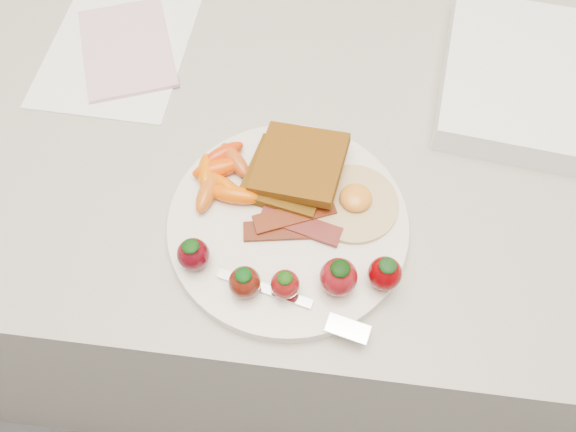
# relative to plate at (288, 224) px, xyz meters

# --- Properties ---
(counter) EXTENTS (2.00, 0.60, 0.90)m
(counter) POSITION_rel_plate_xyz_m (0.00, 0.14, -0.46)
(counter) COLOR gray
(counter) RESTS_ON ground
(plate) EXTENTS (0.27, 0.27, 0.02)m
(plate) POSITION_rel_plate_xyz_m (0.00, 0.00, 0.00)
(plate) COLOR silver
(plate) RESTS_ON counter
(toast_lower) EXTENTS (0.11, 0.11, 0.01)m
(toast_lower) POSITION_rel_plate_xyz_m (-0.01, 0.05, 0.02)
(toast_lower) COLOR #402308
(toast_lower) RESTS_ON plate
(toast_upper) EXTENTS (0.11, 0.11, 0.02)m
(toast_upper) POSITION_rel_plate_xyz_m (0.01, 0.06, 0.03)
(toast_upper) COLOR #452408
(toast_upper) RESTS_ON toast_lower
(fried_egg) EXTENTS (0.13, 0.13, 0.02)m
(fried_egg) POSITION_rel_plate_xyz_m (0.07, 0.03, 0.01)
(fried_egg) COLOR beige
(fried_egg) RESTS_ON plate
(bacon_strips) EXTENTS (0.11, 0.07, 0.01)m
(bacon_strips) POSITION_rel_plate_xyz_m (0.01, -0.01, 0.01)
(bacon_strips) COLOR #3F0C05
(bacon_strips) RESTS_ON plate
(baby_carrots) EXTENTS (0.09, 0.11, 0.02)m
(baby_carrots) POSITION_rel_plate_xyz_m (-0.08, 0.04, 0.02)
(baby_carrots) COLOR #E14300
(baby_carrots) RESTS_ON plate
(strawberries) EXTENTS (0.23, 0.06, 0.05)m
(strawberries) POSITION_rel_plate_xyz_m (0.02, -0.07, 0.03)
(strawberries) COLOR #4B050E
(strawberries) RESTS_ON plate
(fork) EXTENTS (0.17, 0.06, 0.00)m
(fork) POSITION_rel_plate_xyz_m (0.03, -0.10, 0.01)
(fork) COLOR silver
(fork) RESTS_ON plate
(paper_sheet) EXTENTS (0.19, 0.25, 0.00)m
(paper_sheet) POSITION_rel_plate_xyz_m (-0.27, 0.25, -0.01)
(paper_sheet) COLOR white
(paper_sheet) RESTS_ON counter
(notepad) EXTENTS (0.17, 0.20, 0.01)m
(notepad) POSITION_rel_plate_xyz_m (-0.25, 0.25, -0.00)
(notepad) COLOR #DBA6B8
(notepad) RESTS_ON paper_sheet
(appliance) EXTENTS (0.34, 0.29, 0.04)m
(appliance) POSITION_rel_plate_xyz_m (0.33, 0.24, 0.01)
(appliance) COLOR white
(appliance) RESTS_ON counter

